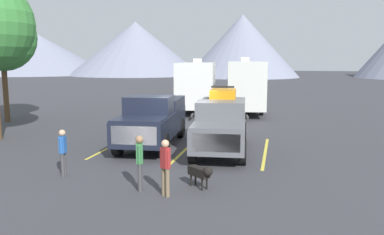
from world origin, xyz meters
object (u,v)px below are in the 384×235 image
(pickup_truck_a, at_px, (153,119))
(dog, at_px, (201,172))
(pickup_truck_b, at_px, (221,122))
(camper_trailer_b, at_px, (245,84))
(person_a, at_px, (165,164))
(person_c, at_px, (63,149))
(person_b, at_px, (140,159))
(camper_trailer_a, at_px, (197,84))

(pickup_truck_a, height_order, dog, pickup_truck_a)
(pickup_truck_b, relative_size, camper_trailer_b, 0.74)
(person_a, distance_m, dog, 1.28)
(person_c, bearing_deg, dog, -2.87)
(pickup_truck_b, bearing_deg, person_c, -133.65)
(pickup_truck_b, relative_size, person_a, 3.49)
(pickup_truck_b, xyz_separation_m, person_c, (-4.50, -4.72, -0.33))
(pickup_truck_a, xyz_separation_m, dog, (3.29, -5.36, -0.68))
(camper_trailer_b, bearing_deg, person_b, -95.05)
(pickup_truck_a, height_order, pickup_truck_b, pickup_truck_b)
(camper_trailer_a, height_order, person_b, camper_trailer_a)
(pickup_truck_a, distance_m, camper_trailer_a, 11.02)
(pickup_truck_a, bearing_deg, person_c, -105.09)
(camper_trailer_a, xyz_separation_m, person_a, (2.80, -17.18, -1.10))
(pickup_truck_a, xyz_separation_m, camper_trailer_a, (-0.36, 10.98, 0.85))
(pickup_truck_b, height_order, dog, pickup_truck_b)
(camper_trailer_a, relative_size, person_a, 4.62)
(person_a, relative_size, dog, 1.87)
(camper_trailer_b, xyz_separation_m, person_a, (-0.64, -17.30, -1.15))
(pickup_truck_b, bearing_deg, camper_trailer_a, 107.03)
(camper_trailer_a, xyz_separation_m, camper_trailer_b, (3.44, 0.11, 0.05))
(pickup_truck_a, xyz_separation_m, person_b, (1.57, -5.92, -0.24))
(pickup_truck_a, bearing_deg, dog, -58.48)
(dog, bearing_deg, camper_trailer_b, 90.73)
(person_b, bearing_deg, person_c, 164.88)
(camper_trailer_a, relative_size, person_b, 4.57)
(pickup_truck_b, height_order, person_c, pickup_truck_b)
(pickup_truck_b, bearing_deg, person_b, -105.70)
(person_a, bearing_deg, pickup_truck_b, 83.21)
(pickup_truck_b, bearing_deg, person_a, -96.79)
(pickup_truck_a, relative_size, person_c, 3.88)
(person_b, bearing_deg, camper_trailer_a, 96.53)
(person_c, bearing_deg, pickup_truck_a, 74.91)
(person_b, relative_size, person_c, 1.06)
(camper_trailer_b, xyz_separation_m, person_b, (-1.50, -17.01, -1.14))
(pickup_truck_a, relative_size, person_b, 3.68)
(pickup_truck_b, bearing_deg, dog, -88.11)
(person_a, relative_size, person_c, 1.04)
(camper_trailer_b, distance_m, person_a, 17.35)
(person_a, relative_size, person_b, 0.99)
(person_a, bearing_deg, pickup_truck_a, 111.40)
(pickup_truck_b, distance_m, person_b, 5.74)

